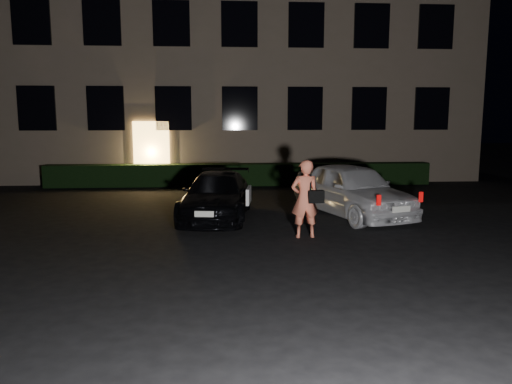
{
  "coord_description": "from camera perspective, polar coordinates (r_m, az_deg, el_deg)",
  "views": [
    {
      "loc": [
        -0.81,
        -9.0,
        2.69
      ],
      "look_at": [
        -0.01,
        2.0,
        1.02
      ],
      "focal_mm": 35.0,
      "sensor_mm": 36.0,
      "label": 1
    }
  ],
  "objects": [
    {
      "name": "sedan",
      "position": [
        13.33,
        -4.46,
        -0.43
      ],
      "size": [
        2.2,
        4.31,
        1.2
      ],
      "rotation": [
        0.0,
        0.0,
        -0.13
      ],
      "color": "black",
      "rests_on": "ground"
    },
    {
      "name": "man",
      "position": [
        11.15,
        5.65,
        -0.78
      ],
      "size": [
        0.75,
        0.47,
        1.75
      ],
      "rotation": [
        0.0,
        0.0,
        3.23
      ],
      "color": "#FF7C5C",
      "rests_on": "ground"
    },
    {
      "name": "building",
      "position": [
        24.23,
        -2.3,
        16.48
      ],
      "size": [
        20.0,
        8.11,
        12.0
      ],
      "color": "#756453",
      "rests_on": "ground"
    },
    {
      "name": "hatch",
      "position": [
        13.77,
        10.91,
        0.27
      ],
      "size": [
        2.96,
        4.58,
        1.45
      ],
      "rotation": [
        0.0,
        0.0,
        0.32
      ],
      "color": "silver",
      "rests_on": "ground"
    },
    {
      "name": "ground",
      "position": [
        9.43,
        0.97,
        -7.96
      ],
      "size": [
        80.0,
        80.0,
        0.0
      ],
      "primitive_type": "plane",
      "color": "black",
      "rests_on": "ground"
    },
    {
      "name": "hedge",
      "position": [
        19.65,
        -1.77,
        2.01
      ],
      "size": [
        15.0,
        0.7,
        0.85
      ],
      "primitive_type": "cube",
      "color": "black",
      "rests_on": "ground"
    }
  ]
}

